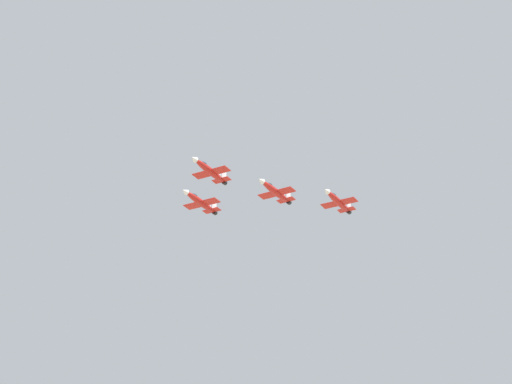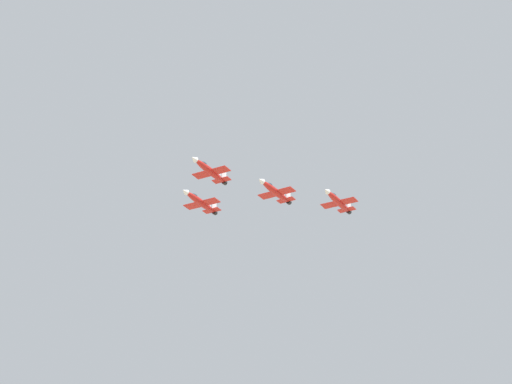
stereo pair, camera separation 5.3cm
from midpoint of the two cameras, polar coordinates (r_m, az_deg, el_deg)
name	(u,v)px [view 1 (the left image)]	position (r m, az deg, el deg)	size (l,w,h in m)	color
jet_lead	(210,171)	(213.11, -2.95, 1.35)	(14.01, 9.46, 3.21)	red
jet_left_wingman	(275,191)	(216.78, 1.23, 0.03)	(13.74, 9.66, 3.18)	red
jet_right_wingman	(200,202)	(227.70, -3.56, -0.64)	(14.37, 9.71, 3.29)	red
jet_left_outer	(338,201)	(222.85, 5.22, -0.60)	(13.81, 9.31, 3.16)	red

